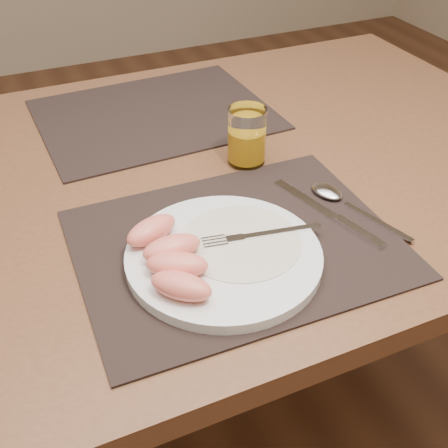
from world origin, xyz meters
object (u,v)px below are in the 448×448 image
placemat_far (155,114)px  knife (336,217)px  plate (224,256)px  spoon (334,195)px  placemat_near (236,244)px  juice_glass (247,138)px  fork (252,236)px  table (192,208)px

placemat_far → knife: (0.14, -0.45, 0.00)m
plate → spoon: bearing=16.9°
plate → knife: 0.19m
placemat_near → spoon: 0.19m
knife → juice_glass: juice_glass is taller
placemat_near → fork: bearing=-43.7°
table → placemat_near: placemat_near is taller
fork → spoon: 0.18m
knife → spoon: 0.05m
spoon → juice_glass: bearing=115.8°
placemat_far → plate: bearing=-96.6°
placemat_near → juice_glass: juice_glass is taller
table → knife: knife is taller
placemat_far → fork: size_ratio=2.57×
table → placemat_near: 0.24m
fork → knife: bearing=2.5°
placemat_near → juice_glass: (0.11, 0.20, 0.05)m
plate → fork: (0.05, 0.01, 0.01)m
placemat_near → placemat_far: (0.02, 0.44, 0.00)m
table → spoon: size_ratio=7.40×
placemat_far → spoon: bearing=-67.4°
plate → placemat_near: bearing=41.6°
placemat_near → plate: 0.04m
spoon → plate: bearing=-163.1°
table → spoon: bearing=-46.3°
knife → spoon: (0.03, 0.05, 0.00)m
placemat_near → spoon: spoon is taller
table → placemat_far: placemat_far is taller
table → placemat_near: bearing=-93.8°
placemat_far → juice_glass: size_ratio=4.55×
fork → juice_glass: (0.09, 0.21, 0.03)m
knife → fork: bearing=-177.5°
fork → spoon: size_ratio=0.92×
plate → juice_glass: (0.14, 0.23, 0.04)m
knife → juice_glass: 0.22m
placemat_far → knife: bearing=-72.7°
placemat_near → placemat_far: 0.44m
table → juice_glass: size_ratio=14.14×
placemat_far → spoon: (0.17, -0.40, 0.01)m
table → spoon: (0.17, -0.18, 0.09)m
placemat_near → fork: fork is taller
placemat_far → spoon: 0.44m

